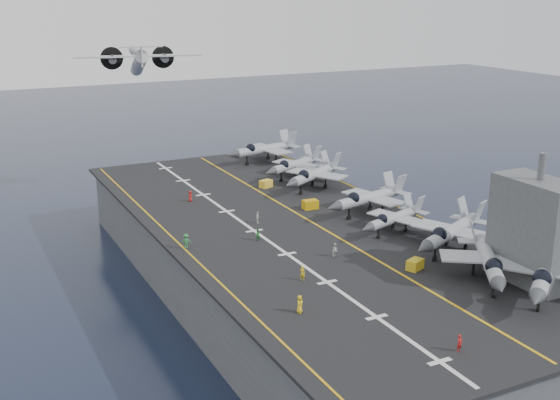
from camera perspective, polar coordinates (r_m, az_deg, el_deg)
name	(u,v)px	position (r m, az deg, el deg)	size (l,w,h in m)	color
ground	(292,292)	(103.52, 1.00, -7.48)	(500.00, 500.00, 0.00)	#142135
hull	(292,260)	(101.59, 1.01, -4.91)	(36.00, 90.00, 10.00)	#56595E
flight_deck	(293,226)	(99.79, 1.03, -2.13)	(38.00, 92.00, 0.40)	black
foul_line	(311,222)	(101.08, 2.54, -1.76)	(0.35, 90.00, 0.02)	gold
landing_centerline	(254,231)	(97.23, -2.11, -2.51)	(0.50, 90.00, 0.02)	silver
deck_edge_port	(178,243)	(93.50, -8.26, -3.48)	(0.25, 90.00, 0.02)	gold
deck_edge_stbd	(399,207)	(109.14, 9.67, -0.59)	(0.25, 90.00, 0.02)	gold
island_superstructure	(536,219)	(83.33, 20.10, -1.43)	(5.00, 10.00, 15.00)	#56595E
fighter_jet_0	(546,270)	(81.55, 20.79, -5.37)	(19.67, 18.60, 5.69)	gray
fighter_jet_1	(489,258)	(83.27, 16.60, -4.55)	(17.84, 19.26, 5.57)	gray
fighter_jet_2	(452,230)	(91.56, 13.78, -2.41)	(18.91, 16.34, 5.53)	gray
fighter_jet_3	(394,217)	(97.16, 9.28, -1.38)	(14.79, 12.18, 4.41)	gray
fighter_jet_4	(369,197)	(104.68, 7.28, 0.27)	(17.15, 13.38, 5.28)	#8D939C
fighter_jet_6	(314,173)	(117.27, 2.80, 2.18)	(18.38, 16.52, 5.32)	gray
fighter_jet_7	(295,164)	(124.63, 1.24, 2.97)	(16.86, 14.52, 4.93)	#959DA6
fighter_jet_8	(265,148)	(135.87, -1.21, 4.23)	(17.52, 13.41, 5.47)	#8E979D
tow_cart_a	(415,264)	(85.39, 10.92, -5.16)	(2.45, 2.06, 1.25)	gold
tow_cart_b	(310,204)	(106.89, 2.48, -0.36)	(2.32, 1.57, 1.36)	#C4980A
tow_cart_c	(266,184)	(118.52, -1.15, 1.33)	(2.44, 2.04, 1.25)	yellow
crew_0	(300,304)	(73.00, 1.61, -8.45)	(1.36, 1.33, 1.90)	yellow
crew_1	(302,273)	(80.77, 1.83, -5.95)	(1.20, 1.27, 1.76)	yellow
crew_2	(257,234)	(93.40, -1.86, -2.81)	(1.03, 0.73, 1.64)	#228830
crew_3	(186,241)	(91.19, -7.64, -3.33)	(1.40, 1.19, 1.97)	#26803A
crew_4	(258,217)	(100.19, -1.83, -1.42)	(1.08, 1.23, 1.72)	silver
crew_5	(190,196)	(111.40, -7.30, 0.32)	(1.16, 1.24, 1.73)	#B21919
crew_6	(460,343)	(67.75, 14.39, -11.20)	(1.11, 0.82, 1.70)	#B21919
crew_7	(335,250)	(87.96, 4.51, -4.05)	(1.29, 1.20, 1.79)	silver
transport_plane	(139,64)	(146.17, -11.39, 10.82)	(27.98, 21.64, 5.95)	silver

